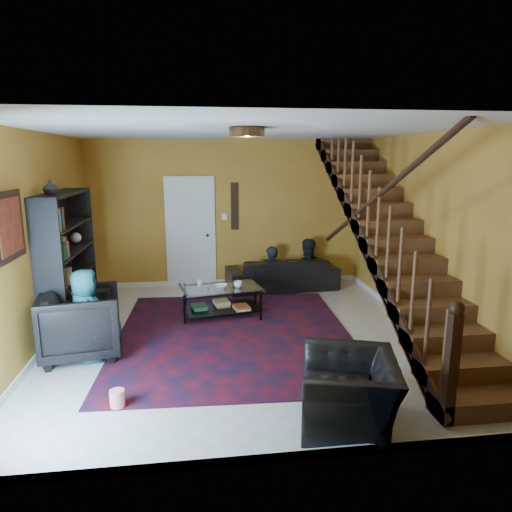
# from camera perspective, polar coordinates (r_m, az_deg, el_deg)

# --- Properties ---
(floor) EXTENTS (5.50, 5.50, 0.00)m
(floor) POSITION_cam_1_polar(r_m,az_deg,el_deg) (6.52, -1.83, -10.02)
(floor) COLOR beige
(floor) RESTS_ON ground
(room) EXTENTS (5.50, 5.50, 5.50)m
(room) POSITION_cam_1_polar(r_m,az_deg,el_deg) (7.76, -12.73, -6.23)
(room) COLOR gold
(room) RESTS_ON ground
(staircase) EXTENTS (0.95, 5.02, 3.18)m
(staircase) POSITION_cam_1_polar(r_m,az_deg,el_deg) (6.67, 16.55, 2.51)
(staircase) COLOR brown
(staircase) RESTS_ON floor
(bookshelf) EXTENTS (0.35, 1.80, 2.00)m
(bookshelf) POSITION_cam_1_polar(r_m,az_deg,el_deg) (7.01, -22.37, -1.08)
(bookshelf) COLOR black
(bookshelf) RESTS_ON floor
(door) EXTENTS (0.82, 0.05, 2.05)m
(door) POSITION_cam_1_polar(r_m,az_deg,el_deg) (8.85, -8.17, 2.72)
(door) COLOR silver
(door) RESTS_ON floor
(framed_picture) EXTENTS (0.04, 0.74, 0.74)m
(framed_picture) POSITION_cam_1_polar(r_m,az_deg,el_deg) (5.52, -28.55, 3.29)
(framed_picture) COLOR maroon
(framed_picture) RESTS_ON room
(wall_hanging) EXTENTS (0.14, 0.03, 0.90)m
(wall_hanging) POSITION_cam_1_polar(r_m,az_deg,el_deg) (8.81, -2.70, 6.24)
(wall_hanging) COLOR black
(wall_hanging) RESTS_ON room
(ceiling_fixture) EXTENTS (0.40, 0.40, 0.10)m
(ceiling_fixture) POSITION_cam_1_polar(r_m,az_deg,el_deg) (5.24, -1.14, 15.22)
(ceiling_fixture) COLOR #3F2814
(ceiling_fixture) RESTS_ON room
(rug) EXTENTS (3.39, 3.84, 0.02)m
(rug) POSITION_cam_1_polar(r_m,az_deg,el_deg) (6.56, -2.71, -9.80)
(rug) COLOR #4C0D17
(rug) RESTS_ON floor
(sofa) EXTENTS (2.14, 1.00, 0.61)m
(sofa) POSITION_cam_1_polar(r_m,az_deg,el_deg) (8.73, 3.28, -2.15)
(sofa) COLOR black
(sofa) RESTS_ON floor
(armchair_left) EXTENTS (1.09, 1.07, 0.86)m
(armchair_left) POSITION_cam_1_polar(r_m,az_deg,el_deg) (6.18, -20.98, -7.84)
(armchair_left) COLOR black
(armchair_left) RESTS_ON floor
(armchair_right) EXTENTS (1.09, 1.18, 0.64)m
(armchair_right) POSITION_cam_1_polar(r_m,az_deg,el_deg) (4.54, 11.58, -16.24)
(armchair_right) COLOR black
(armchair_right) RESTS_ON floor
(person_adult_a) EXTENTS (0.50, 0.37, 1.28)m
(person_adult_a) POSITION_cam_1_polar(r_m,az_deg,el_deg) (8.77, 1.92, -2.84)
(person_adult_a) COLOR black
(person_adult_a) RESTS_ON sofa
(person_adult_b) EXTENTS (0.69, 0.54, 1.40)m
(person_adult_b) POSITION_cam_1_polar(r_m,az_deg,el_deg) (8.89, 6.30, -2.29)
(person_adult_b) COLOR black
(person_adult_b) RESTS_ON sofa
(person_child) EXTENTS (0.49, 0.64, 1.16)m
(person_child) POSITION_cam_1_polar(r_m,az_deg,el_deg) (5.97, -20.46, -6.97)
(person_child) COLOR #1C5C6B
(person_child) RESTS_ON armchair_left
(coffee_table) EXTENTS (1.33, 0.94, 0.46)m
(coffee_table) POSITION_cam_1_polar(r_m,az_deg,el_deg) (7.25, -4.31, -5.45)
(coffee_table) COLOR black
(coffee_table) RESTS_ON floor
(cup_a) EXTENTS (0.14, 0.14, 0.10)m
(cup_a) POSITION_cam_1_polar(r_m,az_deg,el_deg) (7.19, -2.25, -3.54)
(cup_a) COLOR #999999
(cup_a) RESTS_ON coffee_table
(cup_b) EXTENTS (0.13, 0.13, 0.09)m
(cup_b) POSITION_cam_1_polar(r_m,az_deg,el_deg) (7.32, -7.05, -3.39)
(cup_b) COLOR #999999
(cup_b) RESTS_ON coffee_table
(bowl) EXTENTS (0.22, 0.22, 0.05)m
(bowl) POSITION_cam_1_polar(r_m,az_deg,el_deg) (7.19, -4.43, -3.78)
(bowl) COLOR #999999
(bowl) RESTS_ON coffee_table
(vase) EXTENTS (0.18, 0.18, 0.19)m
(vase) POSITION_cam_1_polar(r_m,az_deg,el_deg) (6.38, -24.31, 7.83)
(vase) COLOR #999999
(vase) RESTS_ON bookshelf
(popcorn_bucket) EXTENTS (0.19, 0.19, 0.17)m
(popcorn_bucket) POSITION_cam_1_polar(r_m,az_deg,el_deg) (4.98, -16.95, -16.65)
(popcorn_bucket) COLOR red
(popcorn_bucket) RESTS_ON rug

